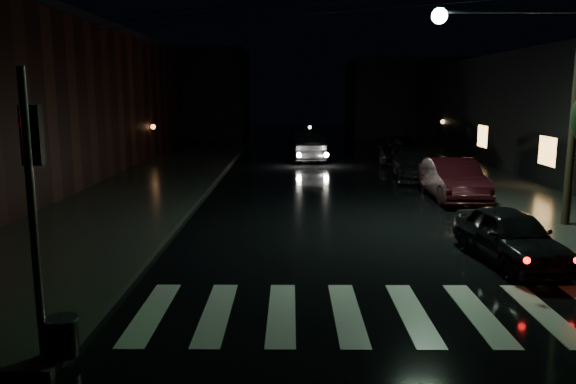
{
  "coord_description": "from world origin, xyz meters",
  "views": [
    {
      "loc": [
        1.37,
        -9.25,
        3.99
      ],
      "look_at": [
        1.29,
        4.23,
        1.6
      ],
      "focal_mm": 35.0,
      "sensor_mm": 36.0,
      "label": 1
    }
  ],
  "objects_px": {
    "parked_car_c": "(414,165)",
    "parked_car_a": "(510,236)",
    "parked_car_b": "(453,179)",
    "parked_car_d": "(400,150)",
    "oncoming_car": "(306,147)"
  },
  "relations": [
    {
      "from": "oncoming_car",
      "to": "parked_car_d",
      "type": "bearing_deg",
      "value": 161.27
    },
    {
      "from": "parked_car_b",
      "to": "parked_car_c",
      "type": "distance_m",
      "value": 5.04
    },
    {
      "from": "parked_car_c",
      "to": "parked_car_a",
      "type": "bearing_deg",
      "value": -87.57
    },
    {
      "from": "parked_car_d",
      "to": "parked_car_c",
      "type": "bearing_deg",
      "value": -90.88
    },
    {
      "from": "parked_car_b",
      "to": "parked_car_c",
      "type": "xyz_separation_m",
      "value": [
        -0.36,
        5.03,
        -0.11
      ]
    },
    {
      "from": "parked_car_a",
      "to": "oncoming_car",
      "type": "bearing_deg",
      "value": 95.13
    },
    {
      "from": "parked_car_c",
      "to": "oncoming_car",
      "type": "bearing_deg",
      "value": 128.58
    },
    {
      "from": "parked_car_b",
      "to": "parked_car_d",
      "type": "distance_m",
      "value": 11.13
    },
    {
      "from": "parked_car_b",
      "to": "parked_car_c",
      "type": "height_order",
      "value": "parked_car_b"
    },
    {
      "from": "parked_car_a",
      "to": "parked_car_d",
      "type": "relative_size",
      "value": 0.69
    },
    {
      "from": "parked_car_c",
      "to": "parked_car_b",
      "type": "bearing_deg",
      "value": -81.11
    },
    {
      "from": "parked_car_d",
      "to": "parked_car_a",
      "type": "bearing_deg",
      "value": -89.37
    },
    {
      "from": "parked_car_a",
      "to": "parked_car_d",
      "type": "bearing_deg",
      "value": 80.0
    },
    {
      "from": "parked_car_d",
      "to": "parked_car_b",
      "type": "bearing_deg",
      "value": -86.96
    },
    {
      "from": "parked_car_a",
      "to": "parked_car_c",
      "type": "height_order",
      "value": "parked_car_c"
    }
  ]
}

